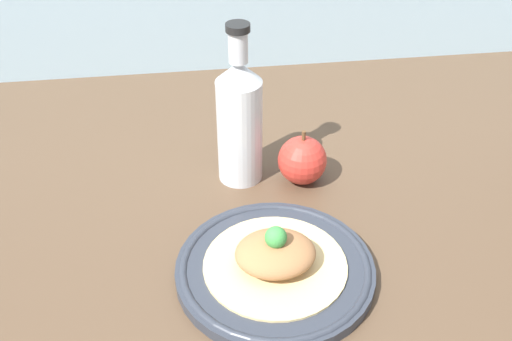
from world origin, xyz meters
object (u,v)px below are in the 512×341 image
object	(u,v)px
plated_food	(275,255)
apple	(302,160)
plate	(275,269)
cider_bottle	(240,119)

from	to	relation	value
plated_food	apple	size ratio (longest dim) A/B	2.05
plate	apple	world-z (taller)	apple
plate	plated_food	bearing A→B (deg)	-90.00
plate	plated_food	size ratio (longest dim) A/B	1.39
plate	apple	distance (cm)	24.36
plated_food	cider_bottle	size ratio (longest dim) A/B	0.73
plate	plated_food	world-z (taller)	plated_food
plated_food	apple	bearing A→B (deg)	69.36
plate	apple	bearing A→B (deg)	69.36
cider_bottle	plated_food	bearing A→B (deg)	-84.92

